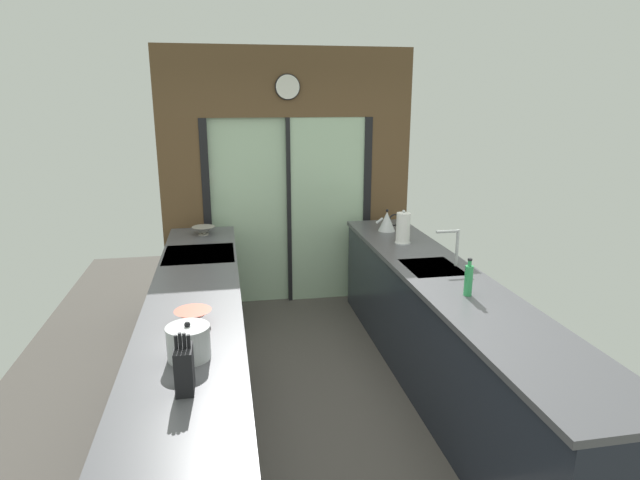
{
  "coord_description": "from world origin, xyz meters",
  "views": [
    {
      "loc": [
        -0.68,
        -3.15,
        2.2
      ],
      "look_at": [
        0.03,
        0.68,
        1.14
      ],
      "focal_mm": 29.67,
      "sensor_mm": 36.0,
      "label": 1
    }
  ],
  "objects_px": {
    "oven_range": "(203,305)",
    "soap_bottle": "(468,280)",
    "mixing_bowl_near": "(193,316)",
    "kettle": "(387,221)",
    "paper_towel_roll": "(403,228)",
    "stock_pot": "(189,342)",
    "mixing_bowl_far": "(203,230)",
    "knife_block": "(184,369)"
  },
  "relations": [
    {
      "from": "oven_range",
      "to": "kettle",
      "type": "distance_m",
      "value": 1.95
    },
    {
      "from": "mixing_bowl_near",
      "to": "soap_bottle",
      "type": "relative_size",
      "value": 0.84
    },
    {
      "from": "stock_pot",
      "to": "soap_bottle",
      "type": "bearing_deg",
      "value": 17.68
    },
    {
      "from": "mixing_bowl_near",
      "to": "knife_block",
      "type": "height_order",
      "value": "knife_block"
    },
    {
      "from": "oven_range",
      "to": "paper_towel_roll",
      "type": "xyz_separation_m",
      "value": [
        1.8,
        -0.0,
        0.6
      ]
    },
    {
      "from": "mixing_bowl_far",
      "to": "paper_towel_roll",
      "type": "distance_m",
      "value": 1.89
    },
    {
      "from": "kettle",
      "to": "paper_towel_roll",
      "type": "height_order",
      "value": "paper_towel_roll"
    },
    {
      "from": "oven_range",
      "to": "soap_bottle",
      "type": "xyz_separation_m",
      "value": [
        1.8,
        -1.32,
        0.57
      ]
    },
    {
      "from": "oven_range",
      "to": "paper_towel_roll",
      "type": "bearing_deg",
      "value": -0.12
    },
    {
      "from": "mixing_bowl_near",
      "to": "stock_pot",
      "type": "height_order",
      "value": "stock_pot"
    },
    {
      "from": "soap_bottle",
      "to": "kettle",
      "type": "bearing_deg",
      "value": 89.93
    },
    {
      "from": "knife_block",
      "to": "stock_pot",
      "type": "height_order",
      "value": "knife_block"
    },
    {
      "from": "oven_range",
      "to": "kettle",
      "type": "bearing_deg",
      "value": 14.81
    },
    {
      "from": "mixing_bowl_near",
      "to": "mixing_bowl_far",
      "type": "xyz_separation_m",
      "value": [
        0.0,
        2.1,
        -0.0
      ]
    },
    {
      "from": "stock_pot",
      "to": "paper_towel_roll",
      "type": "bearing_deg",
      "value": 46.65
    },
    {
      "from": "kettle",
      "to": "paper_towel_roll",
      "type": "distance_m",
      "value": 0.48
    },
    {
      "from": "oven_range",
      "to": "knife_block",
      "type": "xyz_separation_m",
      "value": [
        0.02,
        -2.2,
        0.57
      ]
    },
    {
      "from": "oven_range",
      "to": "mixing_bowl_near",
      "type": "height_order",
      "value": "mixing_bowl_near"
    },
    {
      "from": "soap_bottle",
      "to": "paper_towel_roll",
      "type": "height_order",
      "value": "paper_towel_roll"
    },
    {
      "from": "oven_range",
      "to": "knife_block",
      "type": "distance_m",
      "value": 2.28
    },
    {
      "from": "mixing_bowl_far",
      "to": "paper_towel_roll",
      "type": "xyz_separation_m",
      "value": [
        1.78,
        -0.64,
        0.1
      ]
    },
    {
      "from": "mixing_bowl_near",
      "to": "paper_towel_roll",
      "type": "distance_m",
      "value": 2.3
    },
    {
      "from": "knife_block",
      "to": "mixing_bowl_far",
      "type": "bearing_deg",
      "value": 90.0
    },
    {
      "from": "mixing_bowl_near",
      "to": "kettle",
      "type": "xyz_separation_m",
      "value": [
        1.78,
        1.93,
        0.05
      ]
    },
    {
      "from": "mixing_bowl_near",
      "to": "soap_bottle",
      "type": "distance_m",
      "value": 1.79
    },
    {
      "from": "mixing_bowl_far",
      "to": "paper_towel_roll",
      "type": "bearing_deg",
      "value": -19.83
    },
    {
      "from": "kettle",
      "to": "mixing_bowl_near",
      "type": "bearing_deg",
      "value": -132.66
    },
    {
      "from": "mixing_bowl_far",
      "to": "stock_pot",
      "type": "distance_m",
      "value": 2.53
    },
    {
      "from": "oven_range",
      "to": "mixing_bowl_near",
      "type": "relative_size",
      "value": 4.25
    },
    {
      "from": "mixing_bowl_near",
      "to": "paper_towel_roll",
      "type": "relative_size",
      "value": 0.7
    },
    {
      "from": "kettle",
      "to": "soap_bottle",
      "type": "distance_m",
      "value": 1.8
    },
    {
      "from": "oven_range",
      "to": "knife_block",
      "type": "height_order",
      "value": "knife_block"
    },
    {
      "from": "oven_range",
      "to": "kettle",
      "type": "height_order",
      "value": "kettle"
    },
    {
      "from": "mixing_bowl_near",
      "to": "knife_block",
      "type": "bearing_deg",
      "value": -90.0
    },
    {
      "from": "kettle",
      "to": "stock_pot",
      "type": "bearing_deg",
      "value": -127.0
    },
    {
      "from": "mixing_bowl_near",
      "to": "knife_block",
      "type": "relative_size",
      "value": 0.77
    },
    {
      "from": "kettle",
      "to": "oven_range",
      "type": "bearing_deg",
      "value": -165.19
    },
    {
      "from": "soap_bottle",
      "to": "paper_towel_roll",
      "type": "xyz_separation_m",
      "value": [
        0.0,
        1.32,
        0.03
      ]
    },
    {
      "from": "mixing_bowl_near",
      "to": "soap_bottle",
      "type": "xyz_separation_m",
      "value": [
        1.78,
        0.14,
        0.07
      ]
    },
    {
      "from": "mixing_bowl_near",
      "to": "stock_pot",
      "type": "distance_m",
      "value": 0.43
    },
    {
      "from": "paper_towel_roll",
      "to": "oven_range",
      "type": "bearing_deg",
      "value": 179.88
    },
    {
      "from": "oven_range",
      "to": "stock_pot",
      "type": "distance_m",
      "value": 1.97
    }
  ]
}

